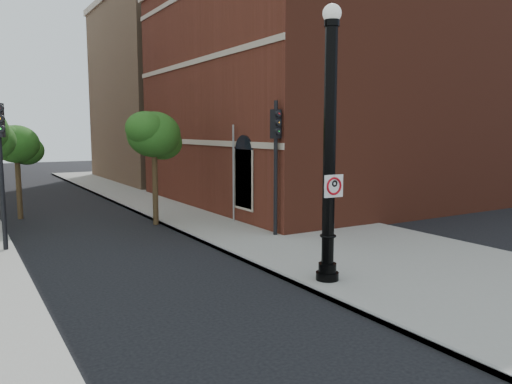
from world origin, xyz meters
TOP-DOWN VIEW (x-y plane):
  - ground at (0.00, 0.00)m, footprint 120.00×120.00m
  - sidewalk_right at (6.00, 10.00)m, footprint 8.00×60.00m
  - curb_edge at (2.05, 10.00)m, footprint 0.10×60.00m
  - brick_wall_building at (16.00, 14.00)m, footprint 22.30×16.30m
  - bg_building_tan_b at (16.00, 30.00)m, footprint 22.00×14.00m
  - lamppost at (2.81, 0.71)m, footprint 0.61×0.61m
  - no_parking_sign at (2.82, 0.53)m, footprint 0.59×0.08m
  - traffic_signal_left at (-4.28, 8.97)m, footprint 0.42×0.47m
  - traffic_signal_right at (4.80, 6.27)m, footprint 0.39×0.45m
  - utility_pole at (4.80, 9.63)m, footprint 0.09×0.09m
  - street_tree_b at (-3.10, 15.88)m, footprint 2.41×2.18m
  - street_tree_c at (1.83, 11.28)m, footprint 2.72×2.46m

SIDE VIEW (x-z plane):
  - ground at x=0.00m, z-range 0.00..0.00m
  - sidewalk_right at x=6.00m, z-range 0.00..0.12m
  - curb_edge at x=2.05m, z-range 0.00..0.14m
  - utility_pole at x=4.80m, z-range 0.00..4.34m
  - no_parking_sign at x=2.82m, z-range 2.38..2.97m
  - lamppost at x=2.81m, z-range -0.28..6.99m
  - street_tree_b at x=-3.10m, z-range 1.25..5.59m
  - traffic_signal_right at x=4.80m, z-range 0.90..6.11m
  - traffic_signal_left at x=-4.28m, z-range 0.92..6.24m
  - street_tree_c at x=1.83m, z-range 1.41..6.31m
  - brick_wall_building at x=16.00m, z-range 0.01..12.51m
  - bg_building_tan_b at x=16.00m, z-range 0.00..14.00m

